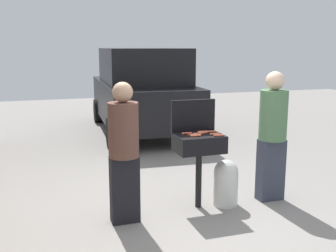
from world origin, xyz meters
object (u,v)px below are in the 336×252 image
object	(u,v)px
hot_dog_0	(193,135)
person_left	(124,148)
hot_dog_7	(202,132)
hot_dog_5	(219,135)
hot_dog_8	(187,133)
hot_dog_3	(215,134)
hot_dog_4	(202,133)
parked_minivan	(142,90)
bbq_grill	(199,146)
hot_dog_6	(196,136)
propane_tank	(226,182)
person_right	(273,132)
hot_dog_2	(198,134)
hot_dog_1	(211,132)

from	to	relation	value
hot_dog_0	person_left	bearing A→B (deg)	-172.12
hot_dog_0	hot_dog_7	world-z (taller)	same
hot_dog_5	hot_dog_7	bearing A→B (deg)	110.85
hot_dog_8	hot_dog_3	bearing A→B (deg)	-24.73
person_left	hot_dog_4	bearing A→B (deg)	-0.38
parked_minivan	hot_dog_3	bearing A→B (deg)	89.55
bbq_grill	hot_dog_0	distance (m)	0.19
hot_dog_7	hot_dog_8	bearing A→B (deg)	-172.40
hot_dog_0	hot_dog_3	bearing A→B (deg)	-9.87
hot_dog_0	hot_dog_6	size ratio (longest dim) A/B	1.00
propane_tank	bbq_grill	bearing A→B (deg)	171.90
bbq_grill	person_left	distance (m)	1.02
hot_dog_0	person_right	bearing A→B (deg)	-1.40
hot_dog_2	hot_dog_4	distance (m)	0.08
hot_dog_2	person_right	xyz separation A→B (m)	(1.05, -0.06, -0.03)
hot_dog_0	propane_tank	bearing A→B (deg)	-3.10
hot_dog_6	propane_tank	bearing A→B (deg)	4.99
hot_dog_2	hot_dog_6	size ratio (longest dim) A/B	1.00
hot_dog_7	parked_minivan	size ratio (longest dim) A/B	0.03
hot_dog_1	hot_dog_7	bearing A→B (deg)	164.20
hot_dog_4	person_left	distance (m)	1.08
hot_dog_8	person_left	world-z (taller)	person_left
hot_dog_1	propane_tank	bearing A→B (deg)	-35.70
propane_tank	person_right	distance (m)	0.91
hot_dog_2	person_right	size ratio (longest dim) A/B	0.07
hot_dog_2	hot_dog_7	world-z (taller)	same
hot_dog_4	hot_dog_7	bearing A→B (deg)	66.85
bbq_grill	hot_dog_8	bearing A→B (deg)	152.88
parked_minivan	hot_dog_6	bearing A→B (deg)	86.48
bbq_grill	hot_dog_2	bearing A→B (deg)	159.60
person_left	parked_minivan	bearing A→B (deg)	62.70
hot_dog_3	person_left	bearing A→B (deg)	-176.22
bbq_grill	hot_dog_2	size ratio (longest dim) A/B	7.43
hot_dog_4	hot_dog_0	bearing A→B (deg)	-157.09
hot_dog_4	person_left	world-z (taller)	person_left
hot_dog_2	hot_dog_7	bearing A→B (deg)	42.46
hot_dog_3	hot_dog_4	distance (m)	0.16
parked_minivan	hot_dog_5	bearing A→B (deg)	89.76
hot_dog_8	hot_dog_4	bearing A→B (deg)	-9.49
hot_dog_4	parked_minivan	xyz separation A→B (m)	(0.42, 4.76, 0.05)
hot_dog_4	hot_dog_5	size ratio (longest dim) A/B	1.00
propane_tank	hot_dog_8	bearing A→B (deg)	166.21
hot_dog_3	hot_dog_7	distance (m)	0.20
hot_dog_8	person_left	xyz separation A→B (m)	(-0.86, -0.23, -0.07)
hot_dog_0	hot_dog_6	xyz separation A→B (m)	(0.01, -0.06, 0.00)
hot_dog_8	person_right	world-z (taller)	person_right
hot_dog_3	person_right	bearing A→B (deg)	1.34
hot_dog_2	hot_dog_8	xyz separation A→B (m)	(-0.12, 0.07, 0.00)
hot_dog_7	hot_dog_8	world-z (taller)	same
hot_dog_7	parked_minivan	bearing A→B (deg)	85.19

